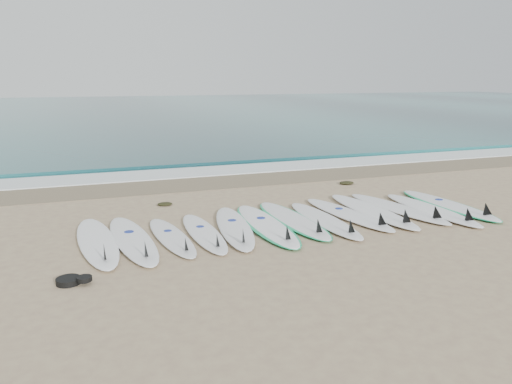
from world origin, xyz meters
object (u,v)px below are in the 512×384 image
object	(u,v)px
surfboard_0	(97,242)
leash_coil	(72,280)
surfboard_6	(293,220)
surfboard_12	(449,205)

from	to	relation	value
surfboard_0	leash_coil	world-z (taller)	surfboard_0
surfboard_6	surfboard_0	bearing A→B (deg)	179.89
surfboard_0	leash_coil	xyz separation A→B (m)	(-0.38, -1.48, -0.01)
surfboard_0	surfboard_12	size ratio (longest dim) A/B	1.01
surfboard_6	leash_coil	world-z (taller)	surfboard_6
surfboard_0	leash_coil	bearing A→B (deg)	-108.60
surfboard_0	surfboard_6	bearing A→B (deg)	-1.92
surfboard_0	surfboard_12	xyz separation A→B (m)	(7.01, 0.04, -0.01)
surfboard_0	leash_coil	size ratio (longest dim) A/B	6.20
surfboard_0	surfboard_6	world-z (taller)	surfboard_0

